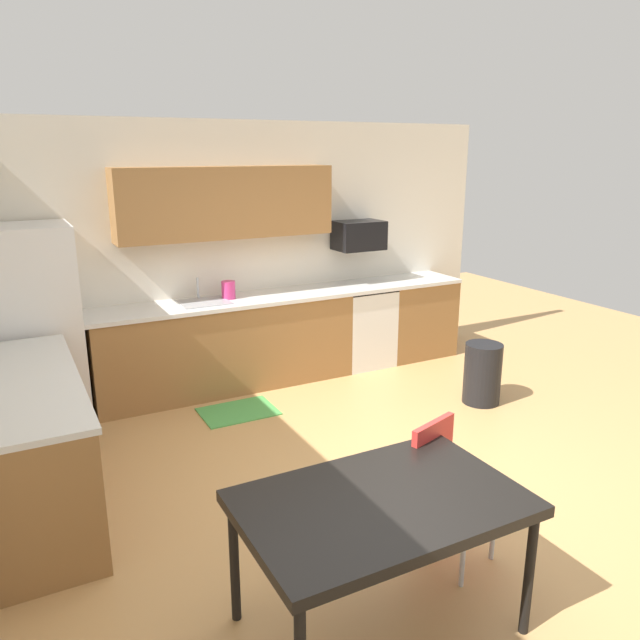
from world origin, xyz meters
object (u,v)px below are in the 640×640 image
(chair_near_table, at_px, (446,480))
(oven_range, at_px, (362,325))
(dining_table, at_px, (381,509))
(trash_bin, at_px, (482,373))
(kettle, at_px, (228,291))
(microwave, at_px, (359,235))
(refrigerator, at_px, (33,329))

(chair_near_table, bearing_deg, oven_range, 66.70)
(dining_table, bearing_deg, trash_bin, 38.72)
(oven_range, distance_m, kettle, 1.67)
(microwave, relative_size, chair_near_table, 0.64)
(refrigerator, distance_m, dining_table, 3.72)
(oven_range, xyz_separation_m, microwave, (0.00, 0.10, 1.03))
(microwave, xyz_separation_m, kettle, (-1.57, -0.05, -0.46))
(microwave, bearing_deg, trash_bin, -74.92)
(dining_table, relative_size, chair_near_table, 1.65)
(microwave, distance_m, chair_near_table, 3.74)
(refrigerator, height_order, kettle, refrigerator)
(refrigerator, height_order, oven_range, refrigerator)
(refrigerator, bearing_deg, dining_table, -68.83)
(dining_table, bearing_deg, kettle, 82.18)
(trash_bin, xyz_separation_m, kettle, (-2.01, 1.59, 0.72))
(trash_bin, bearing_deg, refrigerator, 159.27)
(refrigerator, relative_size, microwave, 3.34)
(dining_table, bearing_deg, microwave, 60.47)
(oven_range, distance_m, trash_bin, 1.61)
(refrigerator, distance_m, chair_near_table, 3.76)
(chair_near_table, relative_size, kettle, 4.25)
(microwave, height_order, dining_table, microwave)
(kettle, bearing_deg, trash_bin, -38.25)
(microwave, height_order, chair_near_table, microwave)
(dining_table, xyz_separation_m, chair_near_table, (0.67, 0.31, -0.18))
(microwave, relative_size, kettle, 2.70)
(oven_range, height_order, microwave, microwave)
(oven_range, bearing_deg, dining_table, -120.22)
(dining_table, height_order, chair_near_table, chair_near_table)
(refrigerator, relative_size, kettle, 9.01)
(trash_bin, bearing_deg, microwave, 105.08)
(oven_range, bearing_deg, kettle, 178.18)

